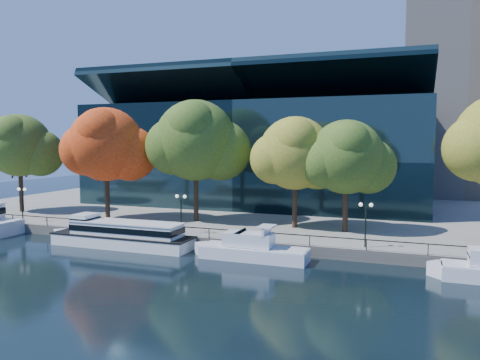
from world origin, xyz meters
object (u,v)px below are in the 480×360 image
at_px(tree_0, 20,147).
at_px(tree_4, 348,159).
at_px(tree_1, 107,146).
at_px(tree_2, 197,142).
at_px(lamp_0, 22,196).
at_px(tree_3, 297,155).
at_px(tour_boat, 119,233).
at_px(cruiser_near, 249,249).
at_px(lamp_2, 366,214).
at_px(lamp_1, 181,205).

height_order(tree_0, tree_4, tree_0).
bearing_deg(tree_1, tree_2, 13.83).
bearing_deg(lamp_0, tree_0, 135.30).
relative_size(tree_3, tree_4, 1.04).
height_order(tour_boat, tree_4, tree_4).
xyz_separation_m(tour_boat, tree_0, (-22.04, 9.65, 8.46)).
relative_size(cruiser_near, tree_4, 0.91).
height_order(tree_1, lamp_2, tree_1).
bearing_deg(tree_4, tour_boat, -153.94).
xyz_separation_m(tree_0, tree_3, (37.56, 1.21, -0.74)).
bearing_deg(tree_2, lamp_1, -77.64).
distance_m(tree_0, tree_2, 25.59).
height_order(tree_1, tree_4, tree_1).
bearing_deg(lamp_2, lamp_0, 180.00).
bearing_deg(tree_3, lamp_0, -167.02).
xyz_separation_m(tour_boat, tree_2, (3.51, 10.91, 9.10)).
distance_m(tree_0, tree_3, 37.58).
xyz_separation_m(tree_1, tree_4, (28.24, 2.02, -1.23)).
relative_size(tree_0, lamp_0, 3.26).
height_order(tree_3, lamp_1, tree_3).
bearing_deg(tree_0, lamp_0, -44.70).
xyz_separation_m(tree_1, lamp_2, (30.76, -4.68, -5.96)).
height_order(tree_0, lamp_0, tree_0).
bearing_deg(tree_0, cruiser_near, -15.54).
xyz_separation_m(lamp_0, lamp_1, (21.05, 0.00, 0.00)).
relative_size(tree_2, lamp_2, 3.57).
xyz_separation_m(tour_boat, tree_1, (-7.16, 8.29, 8.63)).
xyz_separation_m(cruiser_near, tree_1, (-21.10, 8.63, 8.98)).
xyz_separation_m(tree_0, tree_2, (25.55, 1.26, 0.64)).
bearing_deg(tour_boat, tree_3, 34.98).
bearing_deg(tree_4, lamp_0, -169.75).
relative_size(cruiser_near, lamp_0, 2.67).
xyz_separation_m(tree_0, lamp_2, (45.63, -6.04, -5.79)).
bearing_deg(cruiser_near, lamp_1, 155.83).
distance_m(tour_boat, lamp_1, 6.80).
bearing_deg(tree_4, tree_1, -175.91).
height_order(cruiser_near, lamp_0, lamp_0).
relative_size(tree_0, lamp_2, 3.26).
height_order(tree_0, tree_2, tree_2).
height_order(tour_boat, tree_1, tree_1).
height_order(tree_2, tree_3, tree_2).
relative_size(tree_1, tree_3, 1.11).
bearing_deg(tree_2, lamp_2, -19.99).
bearing_deg(tree_4, lamp_2, -69.37).
relative_size(tree_2, lamp_1, 3.57).
xyz_separation_m(tree_2, lamp_1, (1.60, -7.30, -6.43)).
xyz_separation_m(tree_3, tree_4, (5.56, -0.55, -0.33)).
height_order(cruiser_near, lamp_2, lamp_2).
bearing_deg(tree_3, tour_boat, -145.02).
bearing_deg(tree_3, tree_0, -178.16).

